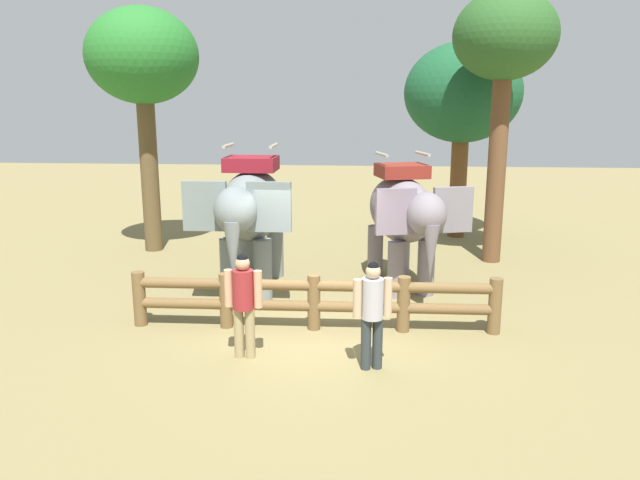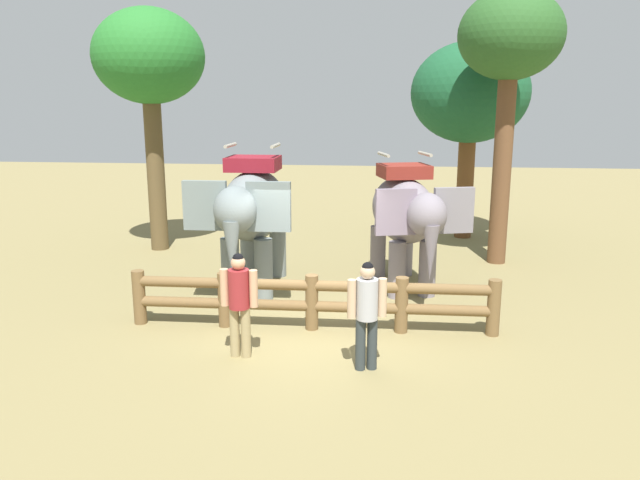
{
  "view_description": "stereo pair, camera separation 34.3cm",
  "coord_description": "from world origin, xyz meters",
  "px_view_note": "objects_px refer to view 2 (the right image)",
  "views": [
    {
      "loc": [
        1.0,
        -10.7,
        4.18
      ],
      "look_at": [
        0.0,
        1.49,
        1.4
      ],
      "focal_mm": 34.3,
      "sensor_mm": 36.0,
      "label": 1
    },
    {
      "loc": [
        1.34,
        -10.66,
        4.18
      ],
      "look_at": [
        0.0,
        1.49,
        1.4
      ],
      "focal_mm": 34.3,
      "sensor_mm": 36.0,
      "label": 2
    }
  ],
  "objects_px": {
    "tourist_woman_in_black": "(239,298)",
    "log_fence": "(312,298)",
    "elephant_center": "(406,214)",
    "tree_far_left": "(510,45)",
    "tree_back_center": "(149,61)",
    "elephant_near_left": "(252,210)",
    "tourist_man_in_blue": "(367,308)",
    "tree_far_right": "(470,95)"
  },
  "relations": [
    {
      "from": "tourist_woman_in_black",
      "to": "log_fence",
      "type": "bearing_deg",
      "value": 53.31
    },
    {
      "from": "log_fence",
      "to": "elephant_center",
      "type": "relative_size",
      "value": 1.88
    },
    {
      "from": "tree_far_left",
      "to": "tree_back_center",
      "type": "height_order",
      "value": "tree_far_left"
    },
    {
      "from": "tree_far_left",
      "to": "elephant_near_left",
      "type": "bearing_deg",
      "value": -152.71
    },
    {
      "from": "elephant_center",
      "to": "tree_back_center",
      "type": "bearing_deg",
      "value": 155.94
    },
    {
      "from": "elephant_center",
      "to": "tourist_woman_in_black",
      "type": "height_order",
      "value": "elephant_center"
    },
    {
      "from": "log_fence",
      "to": "elephant_near_left",
      "type": "bearing_deg",
      "value": 124.73
    },
    {
      "from": "tree_far_left",
      "to": "tree_back_center",
      "type": "distance_m",
      "value": 9.46
    },
    {
      "from": "tourist_man_in_blue",
      "to": "tourist_woman_in_black",
      "type": "bearing_deg",
      "value": 172.67
    },
    {
      "from": "elephant_center",
      "to": "tree_far_right",
      "type": "xyz_separation_m",
      "value": [
        1.98,
        5.69,
        2.65
      ]
    },
    {
      "from": "log_fence",
      "to": "elephant_center",
      "type": "distance_m",
      "value": 3.48
    },
    {
      "from": "elephant_near_left",
      "to": "tourist_woman_in_black",
      "type": "bearing_deg",
      "value": -80.99
    },
    {
      "from": "tourist_woman_in_black",
      "to": "elephant_center",
      "type": "bearing_deg",
      "value": 56.01
    },
    {
      "from": "elephant_center",
      "to": "tourist_man_in_blue",
      "type": "relative_size",
      "value": 2.07
    },
    {
      "from": "elephant_center",
      "to": "tree_back_center",
      "type": "relative_size",
      "value": 0.55
    },
    {
      "from": "elephant_near_left",
      "to": "elephant_center",
      "type": "xyz_separation_m",
      "value": [
        3.39,
        0.44,
        -0.11
      ]
    },
    {
      "from": "tourist_woman_in_black",
      "to": "tree_far_left",
      "type": "relative_size",
      "value": 0.26
    },
    {
      "from": "log_fence",
      "to": "tree_far_right",
      "type": "bearing_deg",
      "value": 66.09
    },
    {
      "from": "log_fence",
      "to": "elephant_near_left",
      "type": "height_order",
      "value": "elephant_near_left"
    },
    {
      "from": "tree_far_left",
      "to": "tree_back_center",
      "type": "xyz_separation_m",
      "value": [
        -9.44,
        0.49,
        -0.31
      ]
    },
    {
      "from": "elephant_near_left",
      "to": "elephant_center",
      "type": "bearing_deg",
      "value": 7.31
    },
    {
      "from": "elephant_near_left",
      "to": "tree_far_left",
      "type": "bearing_deg",
      "value": 27.29
    },
    {
      "from": "tourist_man_in_blue",
      "to": "tree_far_left",
      "type": "relative_size",
      "value": 0.26
    },
    {
      "from": "elephant_near_left",
      "to": "elephant_center",
      "type": "distance_m",
      "value": 3.42
    },
    {
      "from": "elephant_center",
      "to": "elephant_near_left",
      "type": "bearing_deg",
      "value": -172.69
    },
    {
      "from": "tree_far_right",
      "to": "tree_far_left",
      "type": "bearing_deg",
      "value": -80.39
    },
    {
      "from": "tourist_woman_in_black",
      "to": "tree_far_left",
      "type": "height_order",
      "value": "tree_far_left"
    },
    {
      "from": "log_fence",
      "to": "tree_far_right",
      "type": "xyz_separation_m",
      "value": [
        3.75,
        8.47,
        3.77
      ]
    },
    {
      "from": "elephant_center",
      "to": "tourist_man_in_blue",
      "type": "xyz_separation_m",
      "value": [
        -0.7,
        -4.43,
        -0.7
      ]
    },
    {
      "from": "log_fence",
      "to": "tree_back_center",
      "type": "distance_m",
      "value": 9.09
    },
    {
      "from": "elephant_near_left",
      "to": "tree_far_right",
      "type": "bearing_deg",
      "value": 48.74
    },
    {
      "from": "elephant_center",
      "to": "tourist_woman_in_black",
      "type": "xyz_separation_m",
      "value": [
        -2.8,
        -4.16,
        -0.69
      ]
    },
    {
      "from": "tourist_man_in_blue",
      "to": "elephant_near_left",
      "type": "bearing_deg",
      "value": 124.02
    },
    {
      "from": "tourist_woman_in_black",
      "to": "tourist_man_in_blue",
      "type": "distance_m",
      "value": 2.12
    },
    {
      "from": "elephant_near_left",
      "to": "tree_back_center",
      "type": "relative_size",
      "value": 0.57
    },
    {
      "from": "log_fence",
      "to": "elephant_center",
      "type": "xyz_separation_m",
      "value": [
        1.77,
        2.77,
        1.12
      ]
    },
    {
      "from": "elephant_center",
      "to": "tourist_woman_in_black",
      "type": "bearing_deg",
      "value": -123.99
    },
    {
      "from": "elephant_near_left",
      "to": "tourist_woman_in_black",
      "type": "height_order",
      "value": "elephant_near_left"
    },
    {
      "from": "tourist_woman_in_black",
      "to": "tourist_man_in_blue",
      "type": "height_order",
      "value": "tourist_woman_in_black"
    },
    {
      "from": "elephant_center",
      "to": "tourist_woman_in_black",
      "type": "distance_m",
      "value": 5.06
    },
    {
      "from": "elephant_center",
      "to": "tree_far_right",
      "type": "relative_size",
      "value": 0.62
    },
    {
      "from": "elephant_center",
      "to": "tourist_man_in_blue",
      "type": "distance_m",
      "value": 4.54
    }
  ]
}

